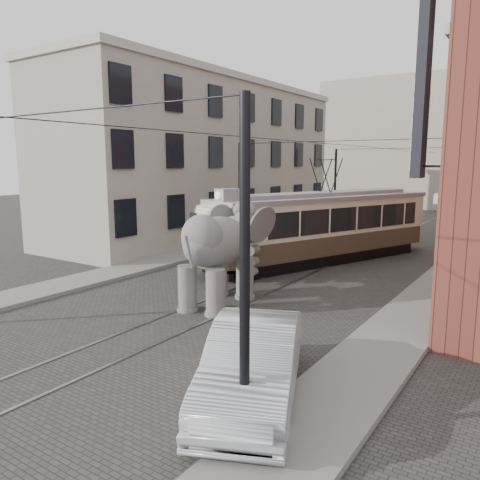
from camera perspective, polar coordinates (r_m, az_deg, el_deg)
The scene contains 10 objects.
ground at distance 19.51m, azimuth 3.88°, elevation -5.16°, with size 120.00×120.00×0.00m, color #3A3836.
tram_rails at distance 19.51m, azimuth 3.88°, elevation -5.13°, with size 1.54×80.00×0.02m, color slate, non-canonical shape.
sidewalk_right at distance 17.42m, azimuth 21.40°, elevation -7.34°, with size 2.00×60.00×0.15m, color slate.
sidewalk_left at distance 23.33m, azimuth -10.10°, elevation -2.68°, with size 2.00×60.00×0.15m, color slate.
stucco_building at distance 33.35m, azimuth -3.95°, elevation 9.54°, with size 7.00×24.00×10.00m, color gray.
distant_block at distance 57.21m, azimuth 24.77°, elevation 10.64°, with size 28.00×10.00×14.00m, color gray.
catenary at distance 23.52m, azimuth 9.65°, elevation 4.63°, with size 11.00×30.20×6.00m, color black, non-canonical shape.
tram at distance 23.54m, azimuth 10.25°, elevation 3.50°, with size 2.64×12.80×5.08m, color beige, non-canonical shape.
elephant at distance 16.16m, azimuth -2.81°, elevation -2.00°, with size 3.07×5.57×3.41m, color slate, non-canonical shape.
parked_car at distance 10.01m, azimuth 1.63°, elevation -14.61°, with size 1.75×4.99×1.64m, color #A7A8AC.
Camera 1 is at (9.38, -16.40, 4.89)m, focal length 35.15 mm.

